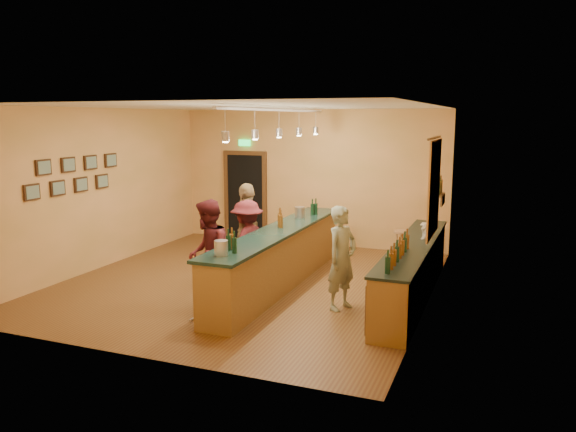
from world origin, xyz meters
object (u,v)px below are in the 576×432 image
at_px(back_counter, 413,270).
at_px(bartender, 342,258).
at_px(tasting_bar, 279,253).
at_px(bar_stool, 402,238).
at_px(customer_c, 247,243).
at_px(customer_b, 248,231).
at_px(customer_a, 208,254).

height_order(back_counter, bartender, bartender).
bearing_deg(bartender, tasting_bar, 83.56).
height_order(bartender, bar_stool, bartender).
distance_m(customer_c, bar_stool, 3.36).
distance_m(tasting_bar, bar_stool, 2.85).
xyz_separation_m(bartender, customer_b, (-2.10, 1.00, 0.08)).
height_order(tasting_bar, bar_stool, tasting_bar).
xyz_separation_m(customer_a, customer_b, (-0.09, 1.68, 0.04)).
bearing_deg(bar_stool, tasting_bar, -129.48).
bearing_deg(customer_c, customer_b, -142.42).
height_order(customer_b, customer_c, customer_b).
xyz_separation_m(tasting_bar, bartender, (1.38, -0.78, 0.22)).
relative_size(back_counter, customer_c, 2.91).
relative_size(tasting_bar, customer_b, 2.80).
height_order(customer_c, bar_stool, customer_c).
bearing_deg(customer_c, back_counter, 111.03).
xyz_separation_m(bartender, bar_stool, (0.43, 2.98, -0.24)).
bearing_deg(tasting_bar, customer_b, 163.14).
distance_m(bartender, bar_stool, 3.02).
bearing_deg(customer_b, customer_c, 14.11).
bearing_deg(customer_a, back_counter, 96.12).
relative_size(tasting_bar, customer_c, 3.26).
xyz_separation_m(back_counter, customer_a, (-2.98, -1.64, 0.38)).
bearing_deg(bartender, customer_b, 87.60).
bearing_deg(bartender, back_counter, -22.49).
distance_m(customer_a, bar_stool, 4.41).
relative_size(bartender, customer_c, 1.06).
distance_m(back_counter, bar_stool, 2.09).
bearing_deg(back_counter, customer_a, -151.22).
bearing_deg(bar_stool, customer_c, -134.76).
height_order(tasting_bar, bartender, bartender).
bearing_deg(bar_stool, bartender, -98.30).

